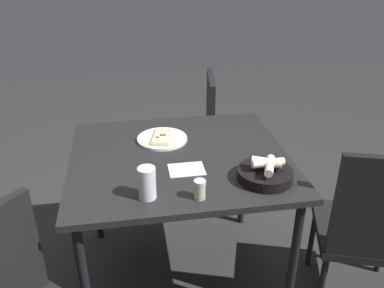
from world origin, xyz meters
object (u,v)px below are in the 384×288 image
Objects in this scene: bread_basket at (266,173)px; pepper_shaker at (200,190)px; chair_far at (193,126)px; chair_near at (371,226)px; dining_table at (180,168)px; pizza_plate at (162,138)px; beer_glass at (147,185)px.

pepper_shaker is at bearing -163.42° from bread_basket.
pepper_shaker is 1.29m from chair_far.
chair_far is (-0.61, 1.25, -0.01)m from chair_near.
pizza_plate is (-0.06, 0.18, 0.08)m from dining_table.
beer_glass is 1.30m from chair_far.
chair_far reaches higher than dining_table.
dining_table is 1.20× the size of chair_far.
beer_glass reaches higher than bread_basket.
bread_basket is at bearing -84.22° from chair_far.
pizza_plate is 0.61m from bread_basket.
pizza_plate is 0.80m from chair_far.
bread_basket reaches higher than dining_table.
dining_table is 4.01× the size of pizza_plate.
beer_glass reaches higher than dining_table.
bread_basket is 1.76× the size of beer_glass.
pepper_shaker is (0.20, -0.04, -0.02)m from beer_glass.
chair_far is (0.39, 1.20, -0.31)m from beer_glass.
chair_far is at bearing 116.03° from chair_near.
chair_far is at bearing 95.78° from bread_basket.
pepper_shaker is (0.03, -0.37, 0.10)m from dining_table.
pepper_shaker is 0.09× the size of chair_far.
bread_basket is 2.91× the size of pepper_shaker.
dining_table is at bearing 155.97° from chair_near.
chair_near reaches higher than bread_basket.
beer_glass is 0.16× the size of chair_far.
chair_far is at bearing 71.97° from beer_glass.
chair_near reaches higher than pepper_shaker.
pizza_plate is 0.30× the size of chair_far.
pizza_plate is at bearing 131.11° from bread_basket.
pepper_shaker reaches higher than pizza_plate.
chair_near is at bearing -31.75° from pizza_plate.
pepper_shaker is at bearing -11.12° from beer_glass.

